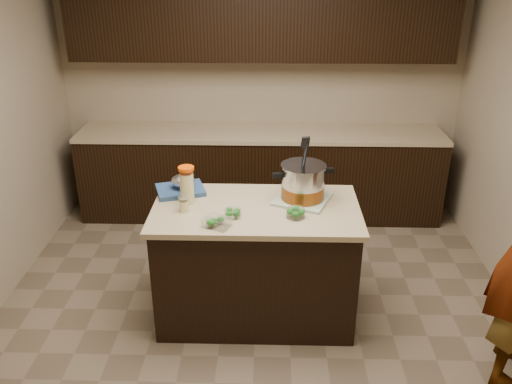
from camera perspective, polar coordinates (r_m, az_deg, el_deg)
ground_plane at (r=4.28m, az=-0.00°, el=-12.50°), size 4.00×4.00×0.00m
room_shell at (r=3.51m, az=-0.00°, el=10.34°), size 4.04×4.04×2.72m
back_cabinets at (r=5.40m, az=0.49°, el=6.98°), size 3.60×0.63×2.33m
island at (r=4.02m, az=-0.00°, el=-7.37°), size 1.46×0.81×0.90m
dish_towel at (r=3.92m, az=4.90°, el=-0.73°), size 0.47×0.47×0.02m
stock_pot at (r=3.87m, az=4.96°, el=0.84°), size 0.45×0.40×0.46m
lemonade_pitcher at (r=3.85m, az=-7.27°, el=0.58°), size 0.13×0.13×0.27m
mason_jar at (r=3.76m, az=-7.62°, el=-1.28°), size 0.09×0.09×0.12m
broccoli_tub_left at (r=3.67m, az=-2.46°, el=-2.27°), size 0.15×0.15×0.05m
broccoli_tub_right at (r=3.67m, az=4.19°, el=-2.29°), size 0.16×0.16×0.06m
broccoli_tub_rect at (r=3.55m, az=-4.13°, el=-3.23°), size 0.20×0.18×0.06m
blue_tray at (r=4.05m, az=-7.85°, el=0.57°), size 0.41×0.37×0.13m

